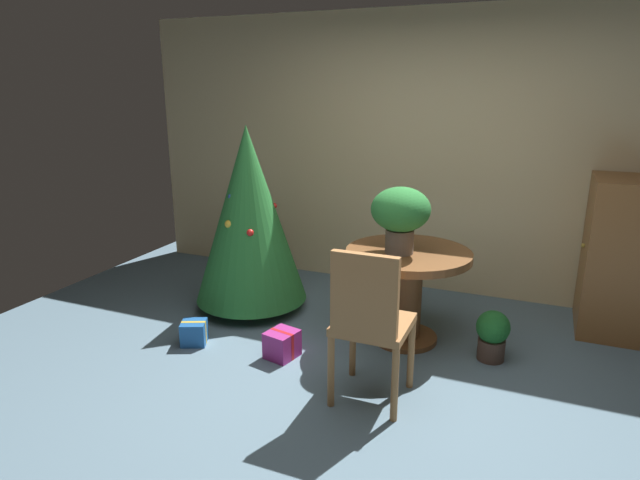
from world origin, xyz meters
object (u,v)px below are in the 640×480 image
(holiday_tree, at_px, (249,215))
(potted_plant, at_px, (492,334))
(flower_vase, at_px, (401,213))
(gift_box_purple, at_px, (282,344))
(round_dining_table, at_px, (407,278))
(wooden_cabinet, at_px, (615,256))
(wooden_chair_near, at_px, (370,319))
(gift_box_blue, at_px, (194,333))

(holiday_tree, xyz_separation_m, potted_plant, (2.08, -0.16, -0.66))
(flower_vase, relative_size, gift_box_purple, 1.91)
(round_dining_table, bearing_deg, holiday_tree, 176.27)
(wooden_cabinet, bearing_deg, gift_box_purple, -146.88)
(wooden_chair_near, height_order, potted_plant, wooden_chair_near)
(holiday_tree, relative_size, gift_box_purple, 6.28)
(wooden_cabinet, height_order, potted_plant, wooden_cabinet)
(wooden_chair_near, distance_m, gift_box_blue, 1.58)
(round_dining_table, distance_m, wooden_chair_near, 0.95)
(round_dining_table, bearing_deg, gift_box_purple, -140.71)
(flower_vase, bearing_deg, wooden_chair_near, -86.50)
(round_dining_table, xyz_separation_m, potted_plant, (0.66, -0.07, -0.31))
(round_dining_table, height_order, wooden_chair_near, wooden_chair_near)
(flower_vase, bearing_deg, potted_plant, 0.89)
(gift_box_purple, relative_size, potted_plant, 0.69)
(round_dining_table, height_order, flower_vase, flower_vase)
(holiday_tree, bearing_deg, gift_box_purple, -47.34)
(wooden_chair_near, distance_m, wooden_cabinet, 2.30)
(round_dining_table, distance_m, holiday_tree, 1.47)
(wooden_chair_near, distance_m, gift_box_purple, 0.96)
(wooden_chair_near, bearing_deg, flower_vase, 93.50)
(round_dining_table, bearing_deg, flower_vase, -123.96)
(wooden_cabinet, distance_m, potted_plant, 1.28)
(flower_vase, xyz_separation_m, wooden_chair_near, (0.05, -0.87, -0.46))
(flower_vase, bearing_deg, gift_box_purple, -142.46)
(wooden_chair_near, bearing_deg, potted_plant, 53.29)
(wooden_chair_near, relative_size, wooden_cabinet, 0.82)
(gift_box_purple, bearing_deg, wooden_chair_near, -23.11)
(round_dining_table, distance_m, gift_box_purple, 1.07)
(gift_box_purple, xyz_separation_m, potted_plant, (1.42, 0.56, 0.10))
(wooden_chair_near, xyz_separation_m, wooden_cabinet, (1.46, 1.78, 0.05))
(flower_vase, relative_size, wooden_chair_near, 0.48)
(wooden_cabinet, relative_size, potted_plant, 3.33)
(flower_vase, distance_m, wooden_chair_near, 0.99)
(holiday_tree, distance_m, potted_plant, 2.19)
(gift_box_purple, distance_m, gift_box_blue, 0.73)
(gift_box_purple, xyz_separation_m, gift_box_blue, (-0.72, -0.07, -0.01))
(wooden_chair_near, distance_m, potted_plant, 1.16)
(holiday_tree, bearing_deg, wooden_chair_near, -36.22)
(flower_vase, xyz_separation_m, gift_box_blue, (-1.43, -0.62, -0.95))
(round_dining_table, distance_m, wooden_cabinet, 1.68)
(gift_box_purple, height_order, wooden_cabinet, wooden_cabinet)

